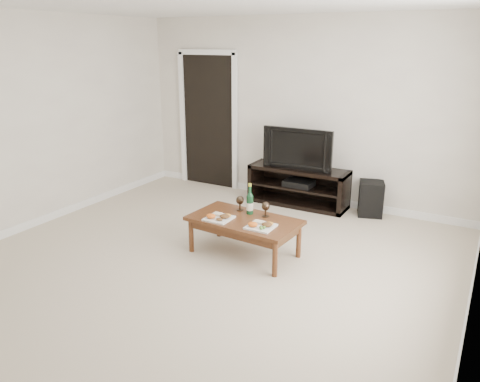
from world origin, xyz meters
name	(u,v)px	position (x,y,z in m)	size (l,w,h in m)	color
floor	(192,274)	(0.00, 0.00, 0.00)	(5.50, 5.50, 0.00)	#C3B39D
back_wall	(301,111)	(0.00, 2.77, 1.30)	(5.00, 0.04, 2.60)	silver
doorway	(209,122)	(-1.55, 2.73, 1.02)	(0.90, 0.02, 2.05)	black
media_console	(298,186)	(0.11, 2.50, 0.28)	(1.41, 0.45, 0.55)	black
television	(300,148)	(0.11, 2.50, 0.84)	(1.00, 0.13, 0.57)	black
av_receiver	(299,183)	(0.12, 2.48, 0.33)	(0.40, 0.30, 0.08)	black
subwoofer	(371,198)	(1.13, 2.58, 0.23)	(0.31, 0.31, 0.47)	black
coffee_table	(244,237)	(0.23, 0.67, 0.21)	(1.18, 0.65, 0.42)	#5B2F19
plate_left	(219,216)	(0.00, 0.53, 0.45)	(0.27, 0.27, 0.07)	white
plate_right	(261,224)	(0.50, 0.54, 0.45)	(0.27, 0.27, 0.07)	white
wine_bottle	(250,199)	(0.21, 0.84, 0.59)	(0.07, 0.07, 0.35)	#0F381C
goblet_left	(240,203)	(0.06, 0.88, 0.51)	(0.09, 0.09, 0.17)	#36291D
goblet_right	(266,209)	(0.40, 0.84, 0.51)	(0.09, 0.09, 0.17)	#36291D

